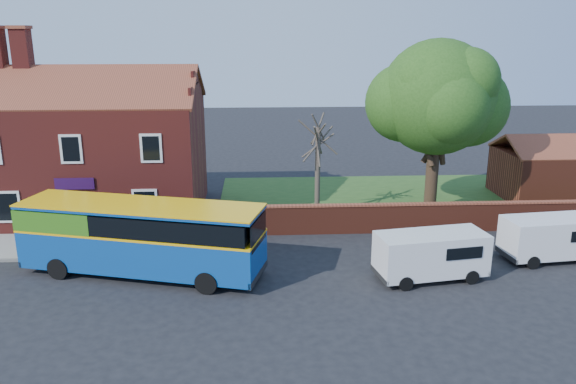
{
  "coord_description": "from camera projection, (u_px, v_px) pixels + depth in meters",
  "views": [
    {
      "loc": [
        2.44,
        -20.87,
        10.22
      ],
      "look_at": [
        3.84,
        5.0,
        2.88
      ],
      "focal_mm": 35.0,
      "sensor_mm": 36.0,
      "label": 1
    }
  ],
  "objects": [
    {
      "name": "pavement",
      "position": [
        70.0,
        246.0,
        27.86
      ],
      "size": [
        18.0,
        3.5,
        0.12
      ],
      "primitive_type": "cube",
      "color": "gray",
      "rests_on": "ground"
    },
    {
      "name": "kerb",
      "position": [
        58.0,
        259.0,
        26.17
      ],
      "size": [
        18.0,
        0.15,
        0.14
      ],
      "primitive_type": "cube",
      "color": "slate",
      "rests_on": "ground"
    },
    {
      "name": "bus",
      "position": [
        134.0,
        234.0,
        24.31
      ],
      "size": [
        10.89,
        5.38,
        3.22
      ],
      "rotation": [
        0.0,
        0.0,
        -0.27
      ],
      "color": "#0D4698",
      "rests_on": "ground"
    },
    {
      "name": "boundary_wall",
      "position": [
        457.0,
        217.0,
        29.89
      ],
      "size": [
        22.0,
        0.38,
        1.6
      ],
      "color": "maroon",
      "rests_on": "ground"
    },
    {
      "name": "large_tree",
      "position": [
        438.0,
        101.0,
        31.75
      ],
      "size": [
        8.21,
        6.49,
        10.01
      ],
      "color": "black",
      "rests_on": "ground"
    },
    {
      "name": "van_far",
      "position": [
        554.0,
        236.0,
        26.03
      ],
      "size": [
        4.82,
        2.35,
        2.04
      ],
      "rotation": [
        0.0,
        0.0,
        0.11
      ],
      "color": "white",
      "rests_on": "ground"
    },
    {
      "name": "ground",
      "position": [
        200.0,
        295.0,
        22.71
      ],
      "size": [
        120.0,
        120.0,
        0.0
      ],
      "primitive_type": "plane",
      "color": "black",
      "rests_on": "ground"
    },
    {
      "name": "outbuilding",
      "position": [
        564.0,
        173.0,
        35.91
      ],
      "size": [
        8.2,
        5.06,
        4.17
      ],
      "color": "maroon",
      "rests_on": "ground"
    },
    {
      "name": "van_near",
      "position": [
        431.0,
        254.0,
        23.98
      ],
      "size": [
        4.91,
        2.59,
        2.05
      ],
      "rotation": [
        0.0,
        0.0,
        0.16
      ],
      "color": "white",
      "rests_on": "ground"
    },
    {
      "name": "bare_tree",
      "position": [
        318.0,
        167.0,
        31.75
      ],
      "size": [
        2.13,
        2.53,
        5.67
      ],
      "color": "#4C4238",
      "rests_on": "ground"
    },
    {
      "name": "shop_building",
      "position": [
        95.0,
        155.0,
        32.46
      ],
      "size": [
        12.3,
        8.13,
        10.5
      ],
      "color": "maroon",
      "rests_on": "ground"
    },
    {
      "name": "grass_strip",
      "position": [
        424.0,
        199.0,
        35.87
      ],
      "size": [
        26.0,
        12.0,
        0.04
      ],
      "primitive_type": "cube",
      "color": "#426B28",
      "rests_on": "ground"
    }
  ]
}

